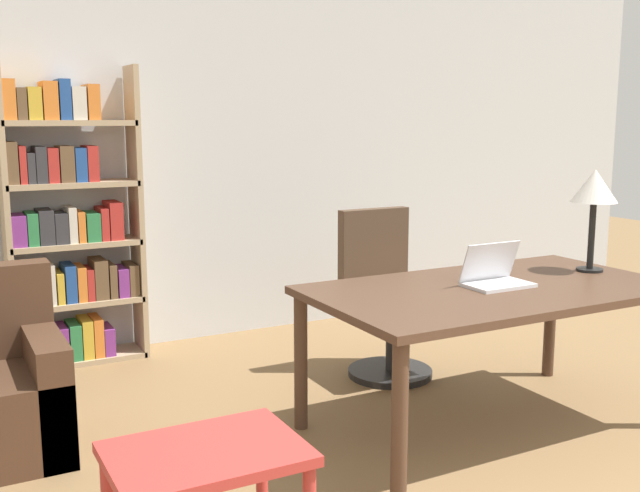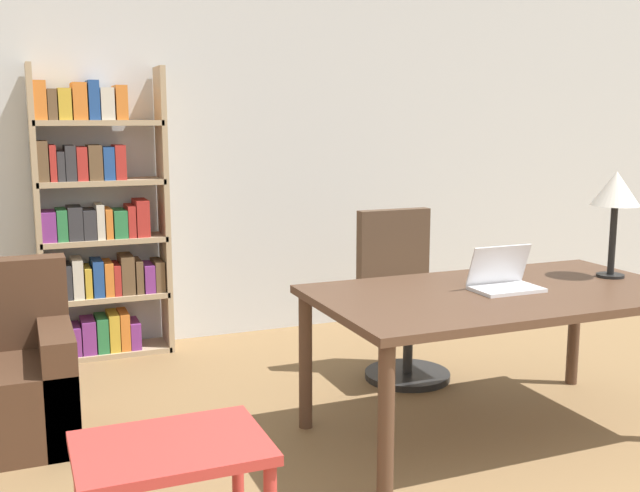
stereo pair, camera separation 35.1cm
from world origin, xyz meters
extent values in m
cube|color=silver|center=(0.00, 4.53, 1.35)|extent=(8.00, 0.06, 2.70)
cube|color=#4C3323|center=(0.54, 2.22, 0.74)|extent=(1.86, 1.03, 0.04)
cylinder|color=#4C3323|center=(-0.33, 1.77, 0.36)|extent=(0.07, 0.07, 0.72)
cylinder|color=#4C3323|center=(-0.33, 2.68, 0.36)|extent=(0.07, 0.07, 0.72)
cylinder|color=#4C3323|center=(1.41, 2.68, 0.36)|extent=(0.07, 0.07, 0.72)
cube|color=silver|center=(0.55, 2.21, 0.76)|extent=(0.33, 0.21, 0.02)
cube|color=silver|center=(0.55, 2.28, 0.87)|extent=(0.33, 0.08, 0.20)
cube|color=#19233D|center=(0.55, 2.28, 0.88)|extent=(0.30, 0.06, 0.18)
cylinder|color=black|center=(1.27, 2.27, 0.76)|extent=(0.15, 0.15, 0.01)
cylinder|color=black|center=(1.27, 2.27, 0.96)|extent=(0.04, 0.04, 0.37)
cone|color=silver|center=(1.27, 2.27, 1.23)|extent=(0.25, 0.25, 0.18)
cylinder|color=black|center=(0.52, 3.13, 0.02)|extent=(0.53, 0.53, 0.04)
cylinder|color=#262626|center=(0.52, 3.13, 0.20)|extent=(0.06, 0.06, 0.32)
cube|color=#4C3828|center=(0.52, 3.13, 0.41)|extent=(0.51, 0.51, 0.10)
cube|color=#4C3828|center=(0.52, 3.35, 0.75)|extent=(0.48, 0.08, 0.58)
cube|color=#B2332D|center=(-1.25, 1.53, 0.53)|extent=(0.62, 0.45, 0.04)
cylinder|color=#B2332D|center=(-0.97, 1.72, 0.26)|extent=(0.04, 0.04, 0.51)
cube|color=#472D1E|center=(-1.53, 3.07, 0.29)|extent=(0.16, 0.70, 0.58)
cube|color=tan|center=(-1.55, 4.34, 0.97)|extent=(0.04, 0.28, 1.94)
cube|color=tan|center=(-0.73, 4.34, 0.97)|extent=(0.04, 0.28, 1.94)
cube|color=tan|center=(-1.14, 4.34, 0.02)|extent=(0.81, 0.28, 0.04)
cube|color=silver|center=(-1.51, 4.34, 0.15)|extent=(0.04, 0.24, 0.24)
cube|color=#234C99|center=(-1.45, 4.34, 0.13)|extent=(0.07, 0.24, 0.18)
cube|color=#7F338C|center=(-1.37, 4.34, 0.13)|extent=(0.08, 0.24, 0.19)
cube|color=#7F338C|center=(-1.27, 4.34, 0.15)|extent=(0.09, 0.24, 0.23)
cube|color=#2D7F47|center=(-1.19, 4.34, 0.15)|extent=(0.07, 0.24, 0.24)
cube|color=gold|center=(-1.11, 4.34, 0.16)|extent=(0.07, 0.24, 0.25)
cube|color=orange|center=(-1.04, 4.34, 0.16)|extent=(0.06, 0.24, 0.26)
cube|color=#7F338C|center=(-0.97, 4.34, 0.13)|extent=(0.07, 0.24, 0.18)
cube|color=tan|center=(-1.14, 4.34, 0.41)|extent=(0.81, 0.28, 0.04)
cube|color=#B72D28|center=(-1.50, 4.34, 0.55)|extent=(0.05, 0.24, 0.26)
cube|color=silver|center=(-1.44, 4.34, 0.55)|extent=(0.06, 0.24, 0.25)
cube|color=#333338|center=(-1.39, 4.34, 0.54)|extent=(0.05, 0.24, 0.23)
cube|color=silver|center=(-1.32, 4.34, 0.55)|extent=(0.07, 0.24, 0.26)
cube|color=gold|center=(-1.26, 4.34, 0.52)|extent=(0.04, 0.24, 0.20)
cube|color=#234C99|center=(-1.20, 4.34, 0.54)|extent=(0.07, 0.24, 0.24)
cube|color=orange|center=(-1.13, 4.34, 0.54)|extent=(0.06, 0.24, 0.23)
cube|color=#B72D28|center=(-1.07, 4.34, 0.53)|extent=(0.04, 0.24, 0.21)
cube|color=brown|center=(-1.00, 4.34, 0.55)|extent=(0.09, 0.24, 0.26)
cube|color=brown|center=(-0.93, 4.34, 0.54)|extent=(0.05, 0.24, 0.22)
cube|color=#7F338C|center=(-0.86, 4.34, 0.52)|extent=(0.07, 0.24, 0.19)
cube|color=brown|center=(-0.79, 4.34, 0.53)|extent=(0.06, 0.24, 0.21)
cube|color=tan|center=(-1.14, 4.34, 0.79)|extent=(0.81, 0.28, 0.04)
cube|color=#7F338C|center=(-1.48, 4.34, 0.91)|extent=(0.09, 0.24, 0.19)
cube|color=#2D7F47|center=(-1.40, 4.34, 0.91)|extent=(0.06, 0.24, 0.20)
cube|color=#333338|center=(-1.32, 4.34, 0.92)|extent=(0.09, 0.24, 0.22)
cube|color=#333338|center=(-1.23, 4.34, 0.91)|extent=(0.08, 0.24, 0.19)
cube|color=silver|center=(-1.16, 4.34, 0.93)|extent=(0.05, 0.24, 0.23)
cube|color=orange|center=(-1.11, 4.34, 0.91)|extent=(0.04, 0.24, 0.20)
cube|color=#2D7F47|center=(-1.04, 4.34, 0.90)|extent=(0.09, 0.24, 0.18)
cube|color=#B72D28|center=(-0.96, 4.34, 0.92)|extent=(0.05, 0.24, 0.21)
cube|color=#B72D28|center=(-0.89, 4.34, 0.93)|extent=(0.09, 0.24, 0.25)
cube|color=tan|center=(-1.14, 4.34, 1.18)|extent=(0.81, 0.28, 0.04)
cube|color=brown|center=(-1.50, 4.34, 1.33)|extent=(0.07, 0.24, 0.26)
cube|color=#B72D28|center=(-1.44, 4.34, 1.32)|extent=(0.04, 0.24, 0.23)
cube|color=#333338|center=(-1.39, 4.34, 1.29)|extent=(0.05, 0.24, 0.19)
cube|color=#333338|center=(-1.33, 4.34, 1.31)|extent=(0.07, 0.24, 0.23)
cube|color=#B72D28|center=(-1.26, 4.34, 1.31)|extent=(0.07, 0.24, 0.22)
cube|color=brown|center=(-1.18, 4.34, 1.31)|extent=(0.09, 0.24, 0.23)
cube|color=#234C99|center=(-1.09, 4.34, 1.31)|extent=(0.07, 0.24, 0.21)
cube|color=#B72D28|center=(-1.02, 4.34, 1.31)|extent=(0.07, 0.24, 0.23)
cube|color=tan|center=(-1.14, 4.34, 1.57)|extent=(0.81, 0.28, 0.04)
cube|color=orange|center=(-1.49, 4.34, 1.71)|extent=(0.08, 0.24, 0.24)
cube|color=brown|center=(-1.42, 4.34, 1.68)|extent=(0.06, 0.24, 0.19)
cube|color=gold|center=(-1.35, 4.34, 1.69)|extent=(0.08, 0.24, 0.20)
cube|color=orange|center=(-1.25, 4.34, 1.71)|extent=(0.09, 0.24, 0.24)
cube|color=#234C99|center=(-1.17, 4.34, 1.71)|extent=(0.07, 0.24, 0.25)
cube|color=silver|center=(-1.08, 4.34, 1.69)|extent=(0.09, 0.24, 0.21)
cube|color=orange|center=(-1.00, 4.34, 1.70)|extent=(0.07, 0.24, 0.22)
camera|label=1|loc=(-1.98, -0.64, 1.60)|focal=42.00mm
camera|label=2|loc=(-1.67, -0.79, 1.60)|focal=42.00mm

